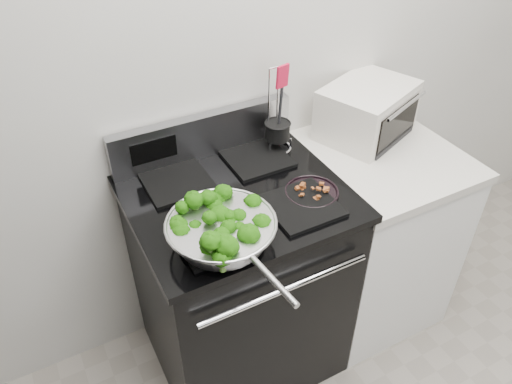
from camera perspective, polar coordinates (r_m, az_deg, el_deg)
back_wall at (r=2.01m, az=1.13°, el=16.62°), size 4.00×0.02×2.70m
gas_range at (r=2.15m, az=-1.88°, el=-9.97°), size 0.79×0.69×1.13m
counter at (r=2.45m, az=12.71°, el=-4.62°), size 0.62×0.68×0.92m
skillet at (r=1.61m, az=-3.94°, el=-4.38°), size 0.36×0.58×0.08m
broccoli_pile at (r=1.59m, az=-4.02°, el=-3.80°), size 0.29×0.29×0.10m
bacon_plate at (r=1.84m, az=6.39°, el=0.23°), size 0.20×0.20×0.04m
utensil_holder at (r=2.05m, az=2.45°, el=6.53°), size 0.12×0.12×0.37m
toaster_oven at (r=2.24m, az=12.57°, el=9.05°), size 0.48×0.42×0.23m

